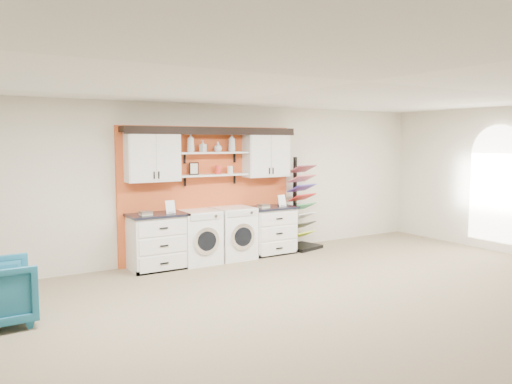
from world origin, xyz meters
TOP-DOWN VIEW (x-y plane):
  - floor at (0.00, 0.00)m, footprint 10.00×10.00m
  - ceiling at (0.00, 0.00)m, footprint 10.00×10.00m
  - wall_back at (0.00, 4.00)m, footprint 10.00×0.00m
  - accent_panel at (0.00, 3.96)m, footprint 3.40×0.07m
  - upper_cabinet_left at (-1.13, 3.79)m, footprint 0.90×0.35m
  - upper_cabinet_right at (1.13, 3.79)m, footprint 0.90×0.35m
  - shelf_lower at (0.00, 3.80)m, footprint 1.32×0.28m
  - shelf_upper at (0.00, 3.80)m, footprint 1.32×0.28m
  - crown_molding at (0.00, 3.81)m, footprint 3.30×0.41m
  - window_arched at (4.94, 1.50)m, footprint 0.06×1.10m
  - picture_frame at (-0.35, 3.85)m, footprint 0.18×0.02m
  - canister_red at (0.10, 3.80)m, footprint 0.11×0.11m
  - canister_cream at (0.35, 3.80)m, footprint 0.10×0.10m
  - base_cabinet_left at (-1.13, 3.64)m, footprint 0.96×0.66m
  - base_cabinet_right at (1.13, 3.64)m, footprint 0.92×0.66m
  - washer at (-0.38, 3.64)m, footprint 0.67×0.71m
  - dryer at (0.33, 3.64)m, footprint 0.67×0.71m
  - sample_rack at (1.89, 3.68)m, footprint 0.78×0.70m
  - soap_bottle_a at (-0.43, 3.80)m, footprint 0.18×0.18m
  - soap_bottle_b at (-0.19, 3.80)m, footprint 0.12×0.12m
  - soap_bottle_c at (0.10, 3.80)m, footprint 0.20×0.20m
  - soap_bottle_d at (0.39, 3.80)m, footprint 0.18×0.18m

SIDE VIEW (x-z plane):
  - floor at x=0.00m, z-range 0.00..0.00m
  - base_cabinet_right at x=1.13m, z-range 0.00..0.90m
  - washer at x=-0.38m, z-range 0.00..0.94m
  - base_cabinet_left at x=-1.13m, z-range 0.00..0.94m
  - dryer at x=0.33m, z-range 0.00..0.94m
  - sample_rack at x=1.89m, z-range -0.35..1.48m
  - accent_panel at x=0.00m, z-range 0.00..2.40m
  - window_arched at x=4.94m, z-range 0.26..2.51m
  - wall_back at x=0.00m, z-range -3.60..6.40m
  - shelf_lower at x=0.00m, z-range 1.52..1.54m
  - canister_cream at x=0.35m, z-range 1.54..1.69m
  - canister_red at x=0.10m, z-range 1.54..1.71m
  - picture_frame at x=-0.35m, z-range 1.54..1.77m
  - upper_cabinet_left at x=-1.13m, z-range 1.46..2.30m
  - upper_cabinet_right at x=1.13m, z-range 1.46..2.30m
  - shelf_upper at x=0.00m, z-range 1.92..1.94m
  - soap_bottle_c at x=0.10m, z-range 1.95..2.13m
  - soap_bottle_b at x=-0.19m, z-range 1.95..2.15m
  - soap_bottle_d at x=0.39m, z-range 1.95..2.28m
  - soap_bottle_a at x=-0.43m, z-range 1.95..2.28m
  - crown_molding at x=0.00m, z-range 2.26..2.39m
  - ceiling at x=0.00m, z-range 2.80..2.80m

